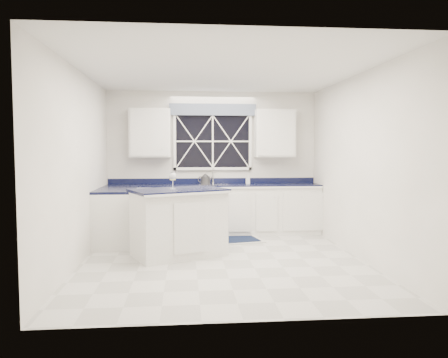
{
  "coord_description": "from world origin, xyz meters",
  "views": [
    {
      "loc": [
        -0.54,
        -6.16,
        1.61
      ],
      "look_at": [
        0.05,
        0.4,
        1.15
      ],
      "focal_mm": 35.0,
      "sensor_mm": 36.0,
      "label": 1
    }
  ],
  "objects": [
    {
      "name": "base_cabinets",
      "position": [
        -0.33,
        1.78,
        0.45
      ],
      "size": [
        3.99,
        1.6,
        0.9
      ],
      "color": "silver",
      "rests_on": "ground"
    },
    {
      "name": "countertop",
      "position": [
        0.0,
        1.95,
        0.92
      ],
      "size": [
        3.98,
        0.64,
        0.04
      ],
      "primitive_type": "cube",
      "color": "black",
      "rests_on": "base_cabinets"
    },
    {
      "name": "wine_glass",
      "position": [
        -0.72,
        0.35,
        1.19
      ],
      "size": [
        0.11,
        0.11,
        0.26
      ],
      "color": "silver",
      "rests_on": "island"
    },
    {
      "name": "soap_bottle",
      "position": [
        0.66,
        2.06,
        1.02
      ],
      "size": [
        0.08,
        0.08,
        0.16
      ],
      "primitive_type": "imported",
      "rotation": [
        0.0,
        0.0,
        -0.02
      ],
      "color": "silver",
      "rests_on": "countertop"
    },
    {
      "name": "ground",
      "position": [
        0.0,
        0.0,
        0.0
      ],
      "size": [
        4.5,
        4.5,
        0.0
      ],
      "primitive_type": "plane",
      "color": "beige",
      "rests_on": "ground"
    },
    {
      "name": "dishwasher",
      "position": [
        -1.1,
        1.95,
        0.41
      ],
      "size": [
        0.6,
        0.58,
        0.82
      ],
      "primitive_type": "cube",
      "color": "black",
      "rests_on": "ground"
    },
    {
      "name": "upper_cabinets",
      "position": [
        0.0,
        2.08,
        1.9
      ],
      "size": [
        3.1,
        0.34,
        0.9
      ],
      "color": "silver",
      "rests_on": "ground"
    },
    {
      "name": "back_wall",
      "position": [
        0.0,
        2.25,
        1.35
      ],
      "size": [
        4.0,
        0.1,
        2.7
      ],
      "primitive_type": "cube",
      "color": "white",
      "rests_on": "ground"
    },
    {
      "name": "island",
      "position": [
        -0.63,
        0.35,
        0.51
      ],
      "size": [
        1.57,
        1.3,
        1.01
      ],
      "rotation": [
        0.0,
        0.0,
        0.42
      ],
      "color": "silver",
      "rests_on": "ground"
    },
    {
      "name": "kettle",
      "position": [
        -0.15,
        2.07,
        1.03
      ],
      "size": [
        0.27,
        0.23,
        0.21
      ],
      "rotation": [
        0.0,
        0.0,
        -0.41
      ],
      "color": "#323235",
      "rests_on": "countertop"
    },
    {
      "name": "window",
      "position": [
        0.0,
        2.2,
        1.83
      ],
      "size": [
        1.65,
        0.09,
        1.26
      ],
      "color": "black",
      "rests_on": "ground"
    },
    {
      "name": "faucet",
      "position": [
        0.0,
        2.14,
        1.1
      ],
      "size": [
        0.05,
        0.2,
        0.3
      ],
      "color": "silver",
      "rests_on": "countertop"
    },
    {
      "name": "rug",
      "position": [
        0.18,
        1.35,
        0.01
      ],
      "size": [
        1.34,
        0.97,
        0.02
      ],
      "rotation": [
        0.0,
        0.0,
        0.21
      ],
      "color": "#B1B0AC",
      "rests_on": "ground"
    }
  ]
}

